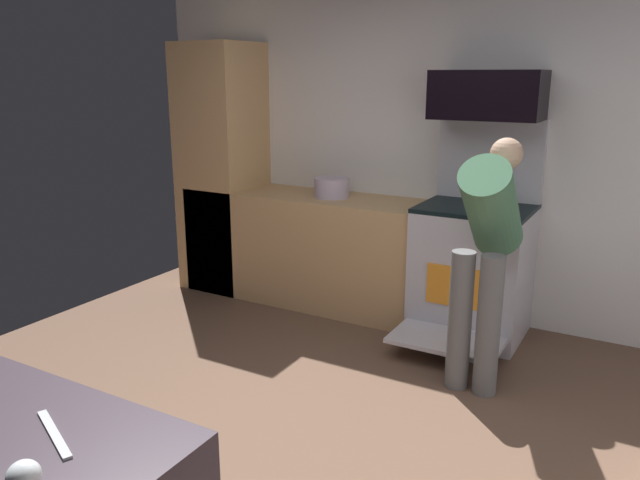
# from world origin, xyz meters

# --- Properties ---
(ground_plane) EXTENTS (5.20, 4.80, 0.02)m
(ground_plane) POSITION_xyz_m (0.00, 0.00, -0.01)
(ground_plane) COLOR brown
(wall_back) EXTENTS (5.20, 0.12, 2.60)m
(wall_back) POSITION_xyz_m (0.00, 2.34, 1.30)
(wall_back) COLOR silver
(wall_back) RESTS_ON ground
(lower_cabinet_run) EXTENTS (2.40, 0.60, 0.90)m
(lower_cabinet_run) POSITION_xyz_m (-0.90, 1.98, 0.45)
(lower_cabinet_run) COLOR tan
(lower_cabinet_run) RESTS_ON ground
(cabinet_column) EXTENTS (0.60, 0.60, 2.10)m
(cabinet_column) POSITION_xyz_m (-1.90, 1.98, 1.05)
(cabinet_column) COLOR tan
(cabinet_column) RESTS_ON ground
(oven_range) EXTENTS (0.76, 1.05, 1.54)m
(oven_range) POSITION_xyz_m (0.34, 1.97, 0.51)
(oven_range) COLOR silver
(oven_range) RESTS_ON ground
(microwave) EXTENTS (0.74, 0.38, 0.33)m
(microwave) POSITION_xyz_m (0.34, 2.06, 1.70)
(microwave) COLOR black
(microwave) RESTS_ON oven_range
(person_cook) EXTENTS (0.31, 0.70, 1.47)m
(person_cook) POSITION_xyz_m (0.60, 1.29, 0.88)
(person_cook) COLOR #5F5F5F
(person_cook) RESTS_ON ground
(wine_glass_far) EXTENTS (0.07, 0.07, 0.15)m
(wine_glass_far) POSITION_xyz_m (0.37, -1.58, 1.01)
(wine_glass_far) COLOR silver
(wine_glass_far) RESTS_ON counter_island
(knife_chef) EXTENTS (0.26, 0.13, 0.01)m
(knife_chef) POSITION_xyz_m (0.13, -1.33, 0.90)
(knife_chef) COLOR #B7BABF
(knife_chef) RESTS_ON counter_island
(stock_pot) EXTENTS (0.28, 0.28, 0.15)m
(stock_pot) POSITION_xyz_m (-0.82, 1.98, 0.98)
(stock_pot) COLOR #C1B0C9
(stock_pot) RESTS_ON lower_cabinet_run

